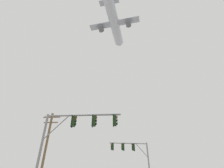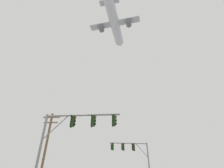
{
  "view_description": "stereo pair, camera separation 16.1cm",
  "coord_description": "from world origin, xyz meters",
  "px_view_note": "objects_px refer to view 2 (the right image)",
  "views": [
    {
      "loc": [
        0.28,
        -4.73,
        1.36
      ],
      "look_at": [
        -1.09,
        19.54,
        15.73
      ],
      "focal_mm": 25.42,
      "sensor_mm": 36.0,
      "label": 1
    },
    {
      "loc": [
        0.44,
        -4.73,
        1.36
      ],
      "look_at": [
        -1.09,
        19.54,
        15.73
      ],
      "focal_mm": 25.42,
      "sensor_mm": 36.0,
      "label": 2
    }
  ],
  "objects_px": {
    "signal_pole_near": "(74,130)",
    "utility_pole": "(46,146)",
    "airplane": "(115,24)",
    "signal_pole_far": "(132,152)"
  },
  "relations": [
    {
      "from": "signal_pole_near",
      "to": "utility_pole",
      "type": "distance_m",
      "value": 8.13
    },
    {
      "from": "utility_pole",
      "to": "airplane",
      "type": "relative_size",
      "value": 0.35
    },
    {
      "from": "signal_pole_near",
      "to": "airplane",
      "type": "bearing_deg",
      "value": 84.83
    },
    {
      "from": "signal_pole_near",
      "to": "airplane",
      "type": "distance_m",
      "value": 55.46
    },
    {
      "from": "signal_pole_near",
      "to": "signal_pole_far",
      "type": "xyz_separation_m",
      "value": [
        5.39,
        11.29,
        -0.32
      ]
    },
    {
      "from": "airplane",
      "to": "signal_pole_far",
      "type": "bearing_deg",
      "value": -80.24
    },
    {
      "from": "signal_pole_far",
      "to": "airplane",
      "type": "bearing_deg",
      "value": 99.76
    },
    {
      "from": "signal_pole_far",
      "to": "airplane",
      "type": "xyz_separation_m",
      "value": [
        -2.86,
        16.65,
        48.16
      ]
    },
    {
      "from": "airplane",
      "to": "signal_pole_near",
      "type": "bearing_deg",
      "value": -95.17
    },
    {
      "from": "utility_pole",
      "to": "airplane",
      "type": "distance_m",
      "value": 53.22
    }
  ]
}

